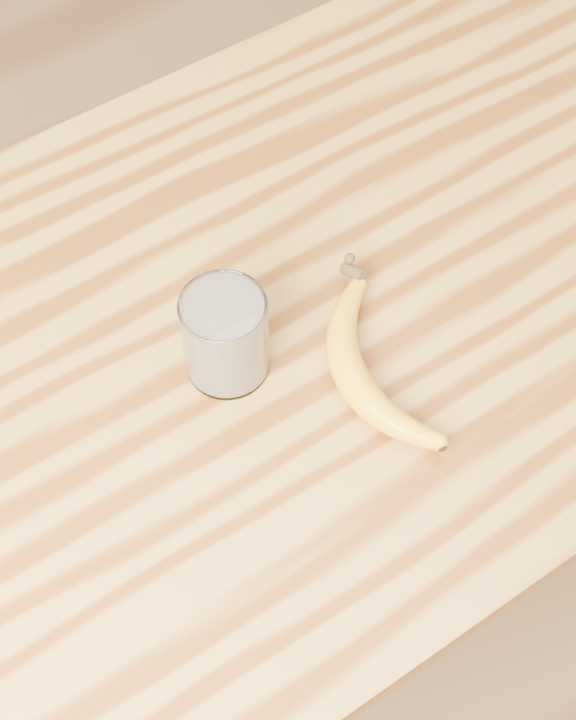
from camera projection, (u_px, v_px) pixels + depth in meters
table at (354, 329)px, 1.27m from camera, size 1.20×0.80×0.90m
smoothie_glass at (225, 336)px, 1.04m from camera, size 0.09×0.09×0.11m
banana at (350, 376)px, 1.06m from camera, size 0.18×0.33×0.04m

